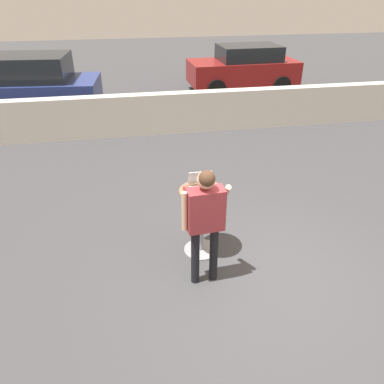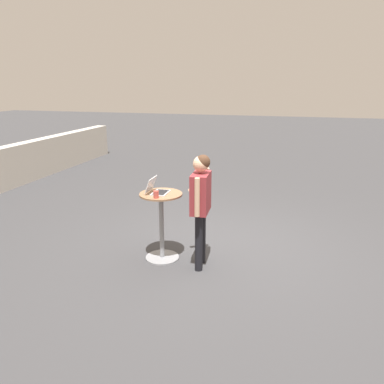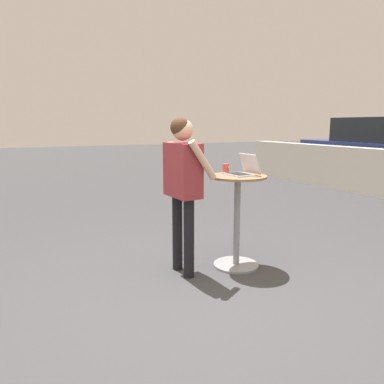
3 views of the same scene
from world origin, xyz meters
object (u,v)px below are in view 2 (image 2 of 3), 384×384
(cafe_table, at_px, (161,221))
(laptop, at_px, (157,190))
(standing_person, at_px, (201,197))
(coffee_mug, at_px, (156,194))

(cafe_table, distance_m, laptop, 0.49)
(laptop, bearing_deg, standing_person, -97.28)
(coffee_mug, bearing_deg, laptop, 17.90)
(cafe_table, height_order, laptop, laptop)
(cafe_table, height_order, standing_person, standing_person)
(standing_person, bearing_deg, cafe_table, 81.98)
(cafe_table, distance_m, standing_person, 0.78)
(laptop, bearing_deg, cafe_table, -89.28)
(cafe_table, xyz_separation_m, standing_person, (-0.09, -0.62, 0.46))
(cafe_table, bearing_deg, standing_person, -98.02)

